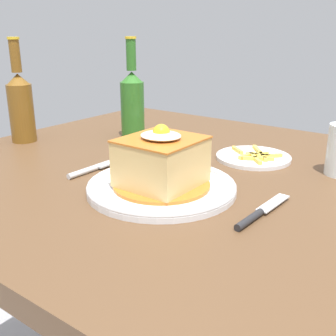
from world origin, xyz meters
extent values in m
cube|color=brown|center=(0.00, 0.00, 0.72)|extent=(1.14, 0.97, 0.04)
cylinder|color=brown|center=(-0.49, 0.41, 0.35)|extent=(0.07, 0.07, 0.70)
cylinder|color=white|center=(0.02, -0.14, 0.74)|extent=(0.28, 0.28, 0.01)
torus|color=white|center=(0.02, -0.14, 0.75)|extent=(0.28, 0.28, 0.01)
cylinder|color=#C66B23|center=(0.02, -0.14, 0.75)|extent=(0.18, 0.18, 0.01)
cube|color=#DBB770|center=(0.02, -0.14, 0.80)|extent=(0.13, 0.14, 0.08)
cube|color=#C66B23|center=(0.02, -0.14, 0.84)|extent=(0.13, 0.14, 0.00)
ellipsoid|color=white|center=(0.03, -0.14, 0.85)|extent=(0.07, 0.07, 0.01)
sphere|color=yellow|center=(0.02, -0.14, 0.85)|extent=(0.03, 0.03, 0.03)
cylinder|color=silver|center=(-0.16, -0.16, 0.74)|extent=(0.01, 0.08, 0.01)
cube|color=silver|center=(-0.16, -0.10, 0.74)|extent=(0.02, 0.05, 0.00)
cylinder|color=silver|center=(-0.15, -0.07, 0.74)|extent=(0.00, 0.03, 0.00)
cylinder|color=silver|center=(-0.16, -0.07, 0.74)|extent=(0.00, 0.03, 0.00)
cylinder|color=silver|center=(-0.17, -0.07, 0.74)|extent=(0.00, 0.03, 0.00)
cylinder|color=#262628|center=(0.22, -0.16, 0.74)|extent=(0.02, 0.08, 0.01)
cube|color=silver|center=(0.22, -0.08, 0.74)|extent=(0.02, 0.09, 0.00)
cylinder|color=brown|center=(-0.49, -0.07, 0.81)|extent=(0.06, 0.06, 0.15)
cone|color=brown|center=(-0.49, -0.07, 0.90)|extent=(0.06, 0.06, 0.03)
cylinder|color=brown|center=(-0.49, -0.07, 0.96)|extent=(0.03, 0.03, 0.08)
cylinder|color=gold|center=(-0.49, -0.07, 1.00)|extent=(0.03, 0.03, 0.01)
cylinder|color=#2D6B23|center=(-0.28, 0.14, 0.81)|extent=(0.06, 0.06, 0.15)
cone|color=#2D6B23|center=(-0.28, 0.14, 0.90)|extent=(0.06, 0.06, 0.03)
cylinder|color=#2D6B23|center=(-0.28, 0.14, 0.96)|extent=(0.03, 0.03, 0.08)
cylinder|color=gold|center=(-0.28, 0.14, 1.00)|extent=(0.03, 0.03, 0.01)
cylinder|color=white|center=(0.07, 0.14, 0.74)|extent=(0.17, 0.17, 0.01)
cube|color=#EAC64C|center=(0.10, 0.14, 0.75)|extent=(0.04, 0.05, 0.01)
cube|color=#EAC64C|center=(0.07, 0.18, 0.75)|extent=(0.05, 0.05, 0.01)
cube|color=#EAC64C|center=(0.11, 0.15, 0.75)|extent=(0.05, 0.05, 0.01)
cube|color=#EAC64C|center=(0.07, 0.12, 0.75)|extent=(0.02, 0.05, 0.01)
cube|color=#EAC64C|center=(0.09, 0.15, 0.75)|extent=(0.03, 0.04, 0.01)
cube|color=#EAC64C|center=(0.10, 0.12, 0.75)|extent=(0.06, 0.04, 0.01)
cube|color=#EAC64C|center=(0.09, 0.14, 0.75)|extent=(0.06, 0.02, 0.01)
cube|color=#EAC64C|center=(0.10, 0.11, 0.75)|extent=(0.05, 0.05, 0.01)
cube|color=#EAC64C|center=(0.03, 0.15, 0.75)|extent=(0.04, 0.04, 0.01)
camera|label=1|loc=(0.46, -0.71, 1.03)|focal=44.53mm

